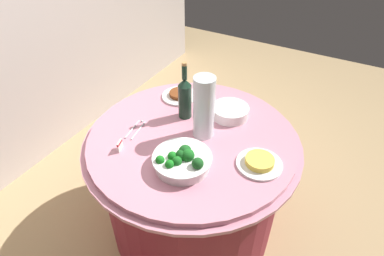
# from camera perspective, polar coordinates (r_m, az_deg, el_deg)

# --- Properties ---
(ground_plane) EXTENTS (6.00, 6.00, 0.00)m
(ground_plane) POSITION_cam_1_polar(r_m,az_deg,el_deg) (2.24, -0.00, -16.03)
(ground_plane) COLOR tan
(buffet_table) EXTENTS (1.16, 1.16, 0.74)m
(buffet_table) POSITION_cam_1_polar(r_m,az_deg,el_deg) (1.95, -0.00, -9.59)
(buffet_table) COLOR maroon
(buffet_table) RESTS_ON ground_plane
(broccoli_bowl) EXTENTS (0.28, 0.28, 0.11)m
(broccoli_bowl) POSITION_cam_1_polar(r_m,az_deg,el_deg) (1.50, -1.73, -5.76)
(broccoli_bowl) COLOR white
(broccoli_bowl) RESTS_ON buffet_table
(plate_stack) EXTENTS (0.21, 0.21, 0.06)m
(plate_stack) POSITION_cam_1_polar(r_m,az_deg,el_deg) (1.83, 6.80, 2.92)
(plate_stack) COLOR white
(plate_stack) RESTS_ON buffet_table
(wine_bottle) EXTENTS (0.07, 0.07, 0.34)m
(wine_bottle) POSITION_cam_1_polar(r_m,az_deg,el_deg) (1.76, -1.28, 5.53)
(wine_bottle) COLOR #163121
(wine_bottle) RESTS_ON buffet_table
(decorative_fruit_vase) EXTENTS (0.11, 0.11, 0.34)m
(decorative_fruit_vase) POSITION_cam_1_polar(r_m,az_deg,el_deg) (1.62, 2.11, 3.00)
(decorative_fruit_vase) COLOR silver
(decorative_fruit_vase) RESTS_ON buffet_table
(serving_tongs) EXTENTS (0.17, 0.07, 0.01)m
(serving_tongs) POSITION_cam_1_polar(r_m,az_deg,el_deg) (1.76, -9.92, -0.16)
(serving_tongs) COLOR silver
(serving_tongs) RESTS_ON buffet_table
(food_plate_stir_fry) EXTENTS (0.22, 0.22, 0.03)m
(food_plate_stir_fry) POSITION_cam_1_polar(r_m,az_deg,el_deg) (2.00, -2.18, 5.86)
(food_plate_stir_fry) COLOR white
(food_plate_stir_fry) RESTS_ON buffet_table
(food_plate_fried_egg) EXTENTS (0.22, 0.22, 0.04)m
(food_plate_fried_egg) POSITION_cam_1_polar(r_m,az_deg,el_deg) (1.56, 11.88, -6.00)
(food_plate_fried_egg) COLOR white
(food_plate_fried_egg) RESTS_ON buffet_table
(label_placard_front) EXTENTS (0.05, 0.02, 0.05)m
(label_placard_front) POSITION_cam_1_polar(r_m,az_deg,el_deg) (1.63, -12.68, -2.98)
(label_placard_front) COLOR white
(label_placard_front) RESTS_ON buffet_table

